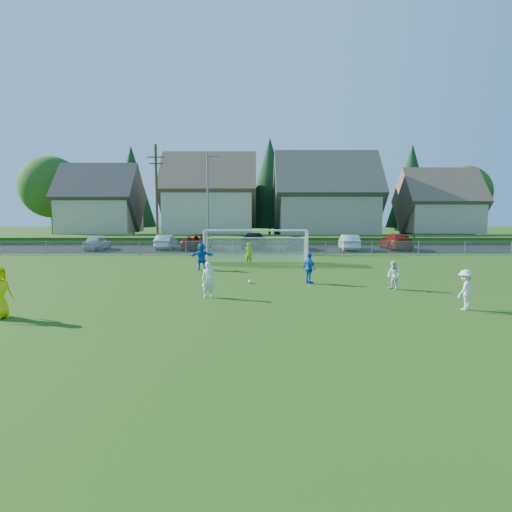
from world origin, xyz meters
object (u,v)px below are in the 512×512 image
object	(u,v)px
player_blue_b	(202,256)
car_g	(396,241)
player_white_b	(394,275)
car_e	(296,242)
goalkeeper	(249,253)
car_f	(349,242)
car_a	(97,243)
player_white_a	(208,280)
soccer_ball	(250,282)
car_b	(166,242)
soccer_goal	(256,241)
car_d	(254,241)
player_white_c	(465,290)
player_blue_a	(309,268)
car_c	(197,242)

from	to	relation	value
player_blue_b	car_g	bearing A→B (deg)	-151.62
player_white_b	player_blue_b	distance (m)	12.63
car_g	car_e	bearing A→B (deg)	-0.43
goalkeeper	car_f	world-z (taller)	goalkeeper
goalkeeper	car_a	bearing A→B (deg)	-26.65
player_white_a	goalkeeper	xyz separation A→B (m)	(1.65, 12.09, -0.04)
soccer_ball	car_e	xyz separation A→B (m)	(4.23, 19.82, 0.58)
goalkeeper	car_e	bearing A→B (deg)	-100.92
player_blue_b	car_b	bearing A→B (deg)	-82.18
car_e	car_g	size ratio (longest dim) A/B	0.76
soccer_goal	car_d	bearing A→B (deg)	90.84
player_white_c	car_a	bearing A→B (deg)	-90.75
player_white_a	soccer_goal	world-z (taller)	soccer_goal
player_blue_a	soccer_goal	distance (m)	9.32
soccer_ball	car_b	distance (m)	21.96
soccer_ball	player_blue_b	distance (m)	6.35
player_white_a	car_a	bearing A→B (deg)	119.81
car_g	soccer_goal	size ratio (longest dim) A/B	0.72
player_white_c	car_e	xyz separation A→B (m)	(-4.42, 26.06, -0.12)
player_white_b	car_d	world-z (taller)	car_d
car_d	car_g	distance (m)	13.74
player_blue_a	car_b	size ratio (longest dim) A/B	0.39
car_e	car_g	bearing A→B (deg)	-172.90
car_c	car_e	size ratio (longest dim) A/B	1.28
soccer_ball	car_a	size ratio (longest dim) A/B	0.05
player_blue_a	car_e	bearing A→B (deg)	-33.70
player_white_c	soccer_goal	distance (m)	17.30
player_white_b	goalkeeper	distance (m)	12.52
car_e	soccer_goal	distance (m)	11.64
player_blue_a	goalkeeper	world-z (taller)	player_blue_a
soccer_ball	player_blue_a	distance (m)	3.25
car_e	player_white_c	bearing A→B (deg)	107.19
player_white_a	goalkeeper	bearing A→B (deg)	82.64
player_white_b	player_blue_a	bearing A→B (deg)	-140.60
player_white_b	goalkeeper	xyz separation A→B (m)	(-7.34, 10.14, 0.06)
car_e	car_g	distance (m)	9.62
player_white_a	car_e	distance (m)	24.33
player_white_c	player_blue_a	distance (m)	8.36
car_d	car_e	distance (m)	4.17
car_d	car_f	size ratio (longest dim) A/B	1.23
car_c	goalkeeper	bearing A→B (deg)	116.66
player_white_c	car_d	world-z (taller)	player_white_c
player_white_c	car_b	world-z (taller)	player_white_c
soccer_ball	player_white_c	distance (m)	10.69
player_blue_a	car_d	bearing A→B (deg)	-22.24
car_f	player_white_c	bearing A→B (deg)	92.33
player_white_a	soccer_ball	bearing A→B (deg)	64.10
car_d	soccer_goal	distance (m)	11.75
goalkeeper	player_blue_b	bearing A→B (deg)	54.31
car_b	car_c	distance (m)	3.13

